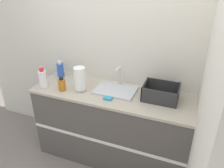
{
  "coord_description": "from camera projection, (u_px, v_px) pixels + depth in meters",
  "views": [
    {
      "loc": [
        0.78,
        -1.7,
        2.13
      ],
      "look_at": [
        0.01,
        0.27,
        1.05
      ],
      "focal_mm": 35.0,
      "sensor_mm": 36.0,
      "label": 1
    }
  ],
  "objects": [
    {
      "name": "wall_back",
      "position": [
        122.0,
        52.0,
        2.56
      ],
      "size": [
        4.21,
        0.06,
        2.6
      ],
      "color": "beige",
      "rests_on": "ground_plane"
    },
    {
      "name": "wall_right",
      "position": [
        208.0,
        75.0,
        1.98
      ],
      "size": [
        0.06,
        2.6,
        2.6
      ],
      "color": "beige",
      "rests_on": "ground_plane"
    },
    {
      "name": "counter_cabinet",
      "position": [
        112.0,
        126.0,
        2.66
      ],
      "size": [
        1.83,
        0.62,
        0.93
      ],
      "color": "#514C47",
      "rests_on": "ground_plane"
    },
    {
      "name": "sink",
      "position": [
        116.0,
        89.0,
        2.47
      ],
      "size": [
        0.45,
        0.33,
        0.25
      ],
      "color": "silver",
      "rests_on": "counter_cabinet"
    },
    {
      "name": "paper_towel_roll",
      "position": [
        80.0,
        79.0,
        2.43
      ],
      "size": [
        0.13,
        0.13,
        0.28
      ],
      "color": "#4C4C51",
      "rests_on": "counter_cabinet"
    },
    {
      "name": "dish_rack",
      "position": [
        161.0,
        94.0,
        2.29
      ],
      "size": [
        0.37,
        0.28,
        0.16
      ],
      "color": "#2D2D2D",
      "rests_on": "counter_cabinet"
    },
    {
      "name": "bottle_white_spray",
      "position": [
        43.0,
        79.0,
        2.52
      ],
      "size": [
        0.09,
        0.09,
        0.24
      ],
      "color": "white",
      "rests_on": "counter_cabinet"
    },
    {
      "name": "bottle_amber",
      "position": [
        62.0,
        84.0,
        2.46
      ],
      "size": [
        0.08,
        0.08,
        0.16
      ],
      "color": "#B26B19",
      "rests_on": "counter_cabinet"
    },
    {
      "name": "bottle_blue",
      "position": [
        60.0,
        70.0,
        2.79
      ],
      "size": [
        0.09,
        0.09,
        0.21
      ],
      "color": "#2D56B7",
      "rests_on": "counter_cabinet"
    },
    {
      "name": "sponge",
      "position": [
        108.0,
        98.0,
        2.31
      ],
      "size": [
        0.09,
        0.06,
        0.02
      ],
      "color": "#3399BF",
      "rests_on": "counter_cabinet"
    }
  ]
}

